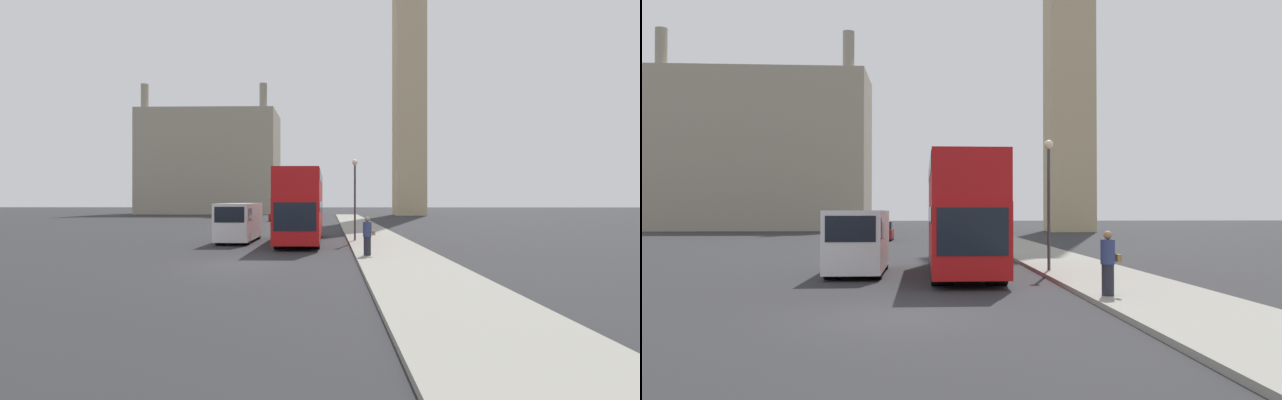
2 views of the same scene
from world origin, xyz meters
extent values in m
plane|color=#28282B|center=(0.00, 0.00, 0.00)|extent=(300.00, 300.00, 0.00)
cube|color=gray|center=(6.94, 0.00, 0.07)|extent=(3.88, 120.00, 0.15)
cube|color=tan|center=(18.25, 60.02, 24.79)|extent=(5.33, 5.33, 49.58)
cube|color=#9E937F|center=(-20.30, 69.23, 10.28)|extent=(26.96, 12.10, 20.57)
cylinder|color=#9E937F|center=(-31.75, 64.09, 22.83)|extent=(1.45, 1.45, 4.52)
cylinder|color=#9E937F|center=(-8.84, 64.09, 22.83)|extent=(1.45, 1.45, 4.52)
cube|color=#B71114|center=(2.05, 9.41, 1.53)|extent=(2.49, 10.12, 2.44)
cube|color=#B71114|center=(2.05, 9.41, 3.59)|extent=(2.49, 9.92, 1.68)
cube|color=black|center=(2.05, 9.41, 2.32)|extent=(2.53, 9.72, 0.55)
cube|color=black|center=(2.05, 9.41, 4.05)|extent=(2.53, 9.51, 0.55)
cube|color=black|center=(2.05, 4.33, 1.82)|extent=(2.19, 0.03, 1.47)
cylinder|color=black|center=(1.15, 5.86, 0.55)|extent=(0.70, 1.10, 1.10)
cylinder|color=black|center=(2.95, 5.86, 0.55)|extent=(0.70, 1.10, 1.10)
cylinder|color=black|center=(1.15, 12.95, 0.55)|extent=(0.70, 1.10, 1.10)
cylinder|color=black|center=(2.95, 12.95, 0.55)|extent=(0.70, 1.10, 1.10)
cube|color=white|center=(-1.96, 9.91, 1.33)|extent=(2.04, 5.65, 2.27)
cube|color=black|center=(-1.96, 7.07, 1.83)|extent=(1.74, 0.02, 0.91)
cube|color=black|center=(-1.96, 8.07, 1.83)|extent=(2.07, 1.02, 0.73)
cylinder|color=black|center=(-2.72, 7.98, 0.36)|extent=(0.51, 0.72, 0.72)
cylinder|color=black|center=(-1.19, 7.98, 0.36)|extent=(0.51, 0.72, 0.72)
cylinder|color=black|center=(-2.72, 11.83, 0.36)|extent=(0.51, 0.72, 0.72)
cylinder|color=black|center=(-1.19, 11.83, 0.36)|extent=(0.51, 0.72, 0.72)
cylinder|color=#23232D|center=(5.55, 2.08, 0.58)|extent=(0.33, 0.33, 0.85)
cylinder|color=navy|center=(5.55, 2.08, 1.34)|extent=(0.39, 0.39, 0.67)
sphere|color=#9E704C|center=(5.55, 2.08, 1.79)|extent=(0.23, 0.23, 0.23)
cube|color=olive|center=(5.84, 2.08, 1.17)|extent=(0.12, 0.24, 0.20)
cylinder|color=#38383D|center=(5.43, 9.42, 2.51)|extent=(0.12, 0.12, 4.72)
sphere|color=beige|center=(5.43, 9.42, 5.05)|extent=(0.36, 0.36, 0.36)
cube|color=maroon|center=(-2.93, 38.35, 0.55)|extent=(1.84, 4.31, 0.79)
cube|color=black|center=(-2.93, 38.46, 1.26)|extent=(1.66, 2.07, 0.64)
cylinder|color=black|center=(-3.65, 36.97, 0.31)|extent=(0.41, 0.61, 0.61)
cylinder|color=black|center=(-2.22, 36.97, 0.31)|extent=(0.41, 0.61, 0.61)
cylinder|color=black|center=(-3.65, 39.73, 0.31)|extent=(0.41, 0.61, 0.61)
cylinder|color=black|center=(-2.22, 39.73, 0.31)|extent=(0.41, 0.61, 0.61)
camera|label=1|loc=(3.82, -17.45, 2.65)|focal=24.00mm
camera|label=2|loc=(0.54, -14.57, 2.43)|focal=35.00mm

